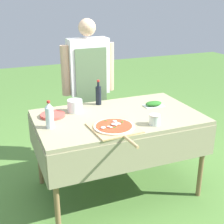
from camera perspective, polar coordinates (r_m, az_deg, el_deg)
The scene contains 10 objects.
ground_plane at distance 3.18m, azimuth 1.00°, elevation -13.81°, with size 12.00×12.00×0.00m, color #517F38.
prep_table at distance 2.85m, azimuth 1.09°, elevation -2.13°, with size 1.49×0.91×0.78m.
person_cook at distance 3.41m, azimuth -4.30°, elevation 5.83°, with size 0.59×0.20×1.58m.
pizza_on_peel at distance 2.53m, azimuth 0.47°, elevation -2.83°, with size 0.39×0.58×0.05m.
oil_bottle at distance 3.07m, azimuth -2.49°, elevation 3.15°, with size 0.06×0.06×0.25m.
water_bottle at distance 2.57m, azimuth -11.38°, elevation -0.59°, with size 0.07×0.07×0.23m.
herb_container at distance 3.07m, azimuth 7.62°, elevation 1.49°, with size 0.20×0.13×0.05m.
mixing_tub at distance 2.90m, azimuth -6.79°, elevation 1.11°, with size 0.14×0.14×0.11m, color silver.
plate_stack at distance 2.83m, azimuth -10.80°, elevation -0.57°, with size 0.22×0.22×0.02m.
sauce_jar at distance 2.63m, azimuth 7.80°, elevation -1.51°, with size 0.10×0.10×0.09m.
Camera 1 is at (-1.03, -2.41, 1.81)m, focal length 50.00 mm.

